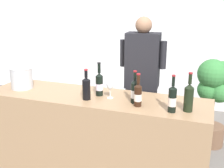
% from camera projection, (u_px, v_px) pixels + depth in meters
% --- Properties ---
extents(wall_back, '(8.00, 0.10, 2.80)m').
position_uv_depth(wall_back, '(151.00, 29.00, 5.12)').
color(wall_back, white).
rests_on(wall_back, ground_plane).
extents(counter, '(2.34, 0.64, 0.95)m').
position_uv_depth(counter, '(96.00, 138.00, 3.04)').
color(counter, '#9E7A56').
rests_on(counter, ground_plane).
extents(wine_bottle_0, '(0.08, 0.08, 0.35)m').
position_uv_depth(wine_bottle_0, '(99.00, 84.00, 2.89)').
color(wine_bottle_0, black).
rests_on(wine_bottle_0, counter).
extents(wine_bottle_1, '(0.07, 0.07, 0.32)m').
position_uv_depth(wine_bottle_1, '(135.00, 91.00, 2.69)').
color(wine_bottle_1, black).
rests_on(wine_bottle_1, counter).
extents(wine_bottle_2, '(0.08, 0.08, 0.31)m').
position_uv_depth(wine_bottle_2, '(86.00, 88.00, 2.77)').
color(wine_bottle_2, black).
rests_on(wine_bottle_2, counter).
extents(wine_bottle_3, '(0.07, 0.07, 0.34)m').
position_uv_depth(wine_bottle_3, '(172.00, 99.00, 2.46)').
color(wine_bottle_3, black).
rests_on(wine_bottle_3, counter).
extents(wine_bottle_4, '(0.07, 0.07, 0.31)m').
position_uv_depth(wine_bottle_4, '(138.00, 94.00, 2.60)').
color(wine_bottle_4, black).
rests_on(wine_bottle_4, counter).
extents(wine_bottle_5, '(0.08, 0.08, 0.36)m').
position_uv_depth(wine_bottle_5, '(189.00, 97.00, 2.47)').
color(wine_bottle_5, black).
rests_on(wine_bottle_5, counter).
extents(wine_glass, '(0.07, 0.07, 0.19)m').
position_uv_depth(wine_glass, '(110.00, 85.00, 2.80)').
color(wine_glass, silver).
rests_on(wine_glass, counter).
extents(ice_bucket, '(0.25, 0.25, 0.24)m').
position_uv_depth(ice_bucket, '(22.00, 78.00, 3.13)').
color(ice_bucket, silver).
rests_on(ice_bucket, counter).
extents(person_server, '(0.55, 0.26, 1.73)m').
position_uv_depth(person_server, '(142.00, 91.00, 3.42)').
color(person_server, black).
rests_on(person_server, ground_plane).
extents(potted_shrub, '(0.49, 0.41, 1.18)m').
position_uv_depth(potted_shrub, '(214.00, 92.00, 3.70)').
color(potted_shrub, brown).
rests_on(potted_shrub, ground_plane).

